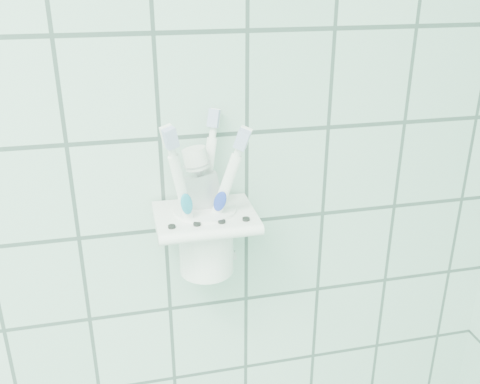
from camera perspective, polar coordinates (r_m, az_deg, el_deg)
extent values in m
cube|color=white|center=(0.66, -4.27, -2.10)|extent=(0.05, 0.02, 0.03)
cube|color=white|center=(0.62, -3.76, -2.71)|extent=(0.12, 0.09, 0.01)
cylinder|color=white|center=(0.58, -3.04, -4.54)|extent=(0.12, 0.01, 0.01)
cylinder|color=black|center=(0.58, -7.29, -3.72)|extent=(0.01, 0.01, 0.00)
cylinder|color=black|center=(0.59, -4.61, -3.46)|extent=(0.01, 0.01, 0.00)
cylinder|color=black|center=(0.59, -1.96, -3.20)|extent=(0.01, 0.01, 0.00)
cylinder|color=black|center=(0.60, 0.65, -2.94)|extent=(0.01, 0.01, 0.00)
cylinder|color=white|center=(0.64, -3.66, -5.11)|extent=(0.06, 0.06, 0.08)
cylinder|color=white|center=(0.62, -3.75, -1.97)|extent=(0.07, 0.07, 0.01)
cylinder|color=black|center=(0.62, -3.75, -1.88)|extent=(0.06, 0.06, 0.00)
cylinder|color=white|center=(0.61, -4.42, -1.69)|extent=(0.04, 0.04, 0.16)
cylinder|color=white|center=(0.58, -4.69, 6.23)|extent=(0.01, 0.01, 0.02)
cube|color=silver|center=(0.57, -4.65, 7.35)|extent=(0.02, 0.02, 0.02)
cube|color=white|center=(0.58, -4.75, 7.52)|extent=(0.02, 0.01, 0.03)
ellipsoid|color=teal|center=(0.60, -4.40, -0.26)|extent=(0.02, 0.01, 0.03)
cylinder|color=white|center=(0.62, -4.99, -1.59)|extent=(0.04, 0.05, 0.15)
cylinder|color=white|center=(0.58, -5.28, 6.15)|extent=(0.01, 0.02, 0.02)
cube|color=silver|center=(0.58, -5.25, 7.24)|extent=(0.02, 0.02, 0.02)
cube|color=white|center=(0.58, -5.34, 7.41)|extent=(0.02, 0.01, 0.02)
ellipsoid|color=red|center=(0.60, -4.98, -0.19)|extent=(0.02, 0.02, 0.03)
cylinder|color=white|center=(0.62, -4.62, -1.19)|extent=(0.06, 0.05, 0.15)
cylinder|color=white|center=(0.59, -4.89, 6.55)|extent=(0.02, 0.02, 0.02)
cube|color=silver|center=(0.58, -4.85, 7.64)|extent=(0.02, 0.02, 0.02)
cube|color=white|center=(0.59, -4.94, 7.80)|extent=(0.02, 0.01, 0.03)
ellipsoid|color=#1E38A5|center=(0.61, -4.60, 0.21)|extent=(0.02, 0.02, 0.03)
cube|color=silver|center=(0.63, -2.25, -2.93)|extent=(0.06, 0.02, 0.12)
cube|color=silver|center=(0.65, -2.18, -7.21)|extent=(0.04, 0.01, 0.02)
cone|color=silver|center=(0.60, -2.34, 2.34)|extent=(0.03, 0.03, 0.02)
cylinder|color=white|center=(0.60, -2.36, 3.68)|extent=(0.03, 0.03, 0.03)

